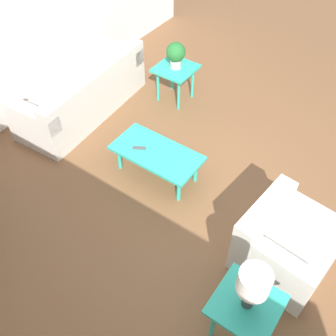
# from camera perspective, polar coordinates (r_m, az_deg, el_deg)

# --- Properties ---
(ground_plane) EXTENTS (14.00, 14.00, 0.00)m
(ground_plane) POSITION_cam_1_polar(r_m,az_deg,el_deg) (4.83, 5.78, -3.82)
(ground_plane) COLOR brown
(wall_right) EXTENTS (0.12, 7.20, 2.70)m
(wall_right) POSITION_cam_1_polar(r_m,az_deg,el_deg) (5.73, -21.88, 19.26)
(wall_right) COLOR white
(wall_right) RESTS_ON ground_plane
(sofa) EXTENTS (0.96, 2.12, 0.77)m
(sofa) POSITION_cam_1_polar(r_m,az_deg,el_deg) (5.91, -12.07, 10.32)
(sofa) COLOR silver
(sofa) RESTS_ON ground_plane
(armchair) EXTENTS (0.92, 0.94, 0.75)m
(armchair) POSITION_cam_1_polar(r_m,az_deg,el_deg) (4.20, 16.42, -10.65)
(armchair) COLOR silver
(armchair) RESTS_ON ground_plane
(coffee_table) EXTENTS (1.10, 0.56, 0.39)m
(coffee_table) POSITION_cam_1_polar(r_m,az_deg,el_deg) (4.78, -1.67, 1.98)
(coffee_table) COLOR #2DB79E
(coffee_table) RESTS_ON ground_plane
(side_table_plant) EXTENTS (0.55, 0.55, 0.55)m
(side_table_plant) POSITION_cam_1_polar(r_m,az_deg,el_deg) (5.94, 1.10, 13.73)
(side_table_plant) COLOR #2DB79E
(side_table_plant) RESTS_ON ground_plane
(side_table_lamp) EXTENTS (0.55, 0.55, 0.55)m
(side_table_lamp) POSITION_cam_1_polar(r_m,az_deg,el_deg) (3.61, 11.18, -19.27)
(side_table_lamp) COLOR #2DB79E
(side_table_lamp) RESTS_ON ground_plane
(potted_plant) EXTENTS (0.28, 0.28, 0.39)m
(potted_plant) POSITION_cam_1_polar(r_m,az_deg,el_deg) (5.78, 1.14, 16.25)
(potted_plant) COLOR #B2ADA3
(potted_plant) RESTS_ON side_table_plant
(table_lamp) EXTENTS (0.27, 0.27, 0.49)m
(table_lamp) POSITION_cam_1_polar(r_m,az_deg,el_deg) (3.23, 12.30, -16.16)
(table_lamp) COLOR #333333
(table_lamp) RESTS_ON side_table_lamp
(remote_control) EXTENTS (0.16, 0.12, 0.02)m
(remote_control) POSITION_cam_1_polar(r_m,az_deg,el_deg) (4.79, -4.20, 2.91)
(remote_control) COLOR #4C4C51
(remote_control) RESTS_ON coffee_table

